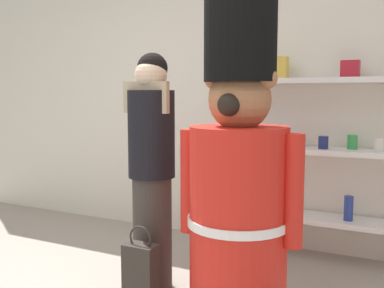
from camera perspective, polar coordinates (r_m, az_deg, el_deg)
back_wall at (r=4.01m, az=5.74°, el=6.34°), size 6.40×0.12×2.60m
merchandise_shelf at (r=3.62m, az=14.86°, el=-0.09°), size 1.25×0.35×1.80m
teddy_bear_guard at (r=2.55m, az=5.96°, el=-4.96°), size 0.73×0.58×1.86m
person_shopper at (r=2.95m, az=-5.14°, el=-2.87°), size 0.32×0.31×1.57m
shopping_bag at (r=2.88m, az=-6.53°, el=-16.11°), size 0.21×0.12×0.50m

